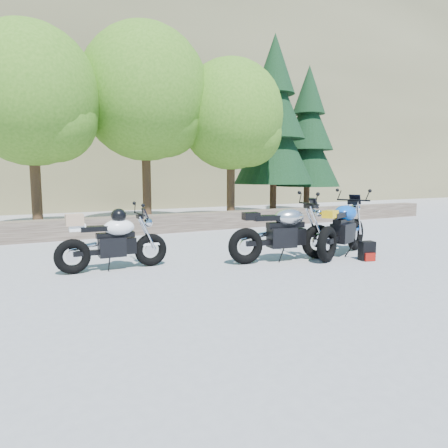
{
  "coord_description": "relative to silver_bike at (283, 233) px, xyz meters",
  "views": [
    {
      "loc": [
        -3.02,
        -5.16,
        1.6
      ],
      "look_at": [
        0.2,
        1.0,
        0.75
      ],
      "focal_mm": 32.0,
      "sensor_mm": 36.0,
      "label": 1
    }
  ],
  "objects": [
    {
      "name": "tree_decid_mid",
      "position": [
        -0.46,
        6.7,
        3.51
      ],
      "size": [
        4.08,
        4.08,
        6.24
      ],
      "color": "#382314",
      "rests_on": "ground"
    },
    {
      "name": "conifer_near",
      "position": [
        4.83,
        7.36,
        3.15
      ],
      "size": [
        3.17,
        3.17,
        7.06
      ],
      "color": "#382314",
      "rests_on": "ground"
    },
    {
      "name": "white_bike",
      "position": [
        -2.98,
        0.77,
        -0.01
      ],
      "size": [
        1.89,
        0.6,
        1.04
      ],
      "rotation": [
        0.0,
        0.0,
        -0.02
      ],
      "color": "black",
      "rests_on": "ground"
    },
    {
      "name": "tree_decid_right",
      "position": [
        2.34,
        6.1,
        2.97
      ],
      "size": [
        3.54,
        3.54,
        5.41
      ],
      "color": "#382314",
      "rests_on": "ground"
    },
    {
      "name": "blue_bike",
      "position": [
        1.37,
        -0.11,
        0.01
      ],
      "size": [
        2.06,
        1.1,
        1.1
      ],
      "rotation": [
        0.0,
        0.0,
        0.44
      ],
      "color": "black",
      "rests_on": "ground"
    },
    {
      "name": "tree_decid_left",
      "position": [
        -3.76,
        6.3,
        3.11
      ],
      "size": [
        3.67,
        3.67,
        5.62
      ],
      "color": "#382314",
      "rests_on": "ground"
    },
    {
      "name": "stone_wall",
      "position": [
        -1.37,
        4.66,
        -0.28
      ],
      "size": [
        22.0,
        0.55,
        0.5
      ],
      "primitive_type": "cube",
      "color": "#47392F",
      "rests_on": "ground"
    },
    {
      "name": "ground",
      "position": [
        -1.37,
        -0.84,
        -0.53
      ],
      "size": [
        90.0,
        90.0,
        0.0
      ],
      "primitive_type": "plane",
      "color": "gray",
      "rests_on": "ground"
    },
    {
      "name": "hillside",
      "position": [
        1.63,
        27.16,
        6.97
      ],
      "size": [
        80.0,
        30.0,
        15.0
      ],
      "primitive_type": "cube",
      "color": "brown",
      "rests_on": "ground"
    },
    {
      "name": "conifer_far",
      "position": [
        7.03,
        7.96,
        2.74
      ],
      "size": [
        2.82,
        2.82,
        6.27
      ],
      "color": "#382314",
      "rests_on": "ground"
    },
    {
      "name": "silver_bike",
      "position": [
        0.0,
        0.0,
        0.0
      ],
      "size": [
        2.15,
        0.68,
        1.08
      ],
      "rotation": [
        0.0,
        0.0,
        -0.15
      ],
      "color": "black",
      "rests_on": "ground"
    },
    {
      "name": "backpack",
      "position": [
        1.45,
        -0.68,
        -0.35
      ],
      "size": [
        0.31,
        0.28,
        0.36
      ],
      "rotation": [
        0.0,
        0.0,
        -0.25
      ],
      "color": "black",
      "rests_on": "ground"
    }
  ]
}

